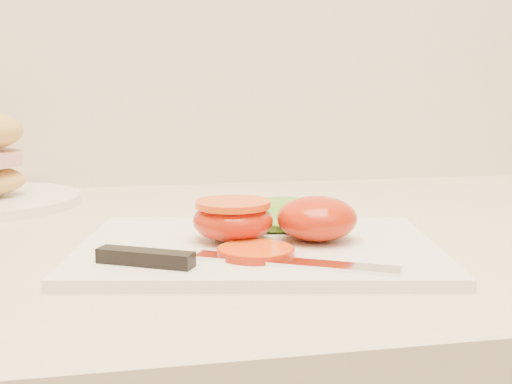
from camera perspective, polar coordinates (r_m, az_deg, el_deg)
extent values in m
cube|color=white|center=(0.58, 0.19, -5.00)|extent=(0.36, 0.29, 0.01)
ellipsoid|color=red|center=(0.59, 5.44, -2.35)|extent=(0.07, 0.07, 0.04)
ellipsoid|color=red|center=(0.59, -2.06, -2.56)|extent=(0.07, 0.07, 0.04)
cylinder|color=red|center=(0.59, -2.07, -1.07)|extent=(0.07, 0.07, 0.01)
cylinder|color=#E55A0D|center=(0.54, -0.02, -5.31)|extent=(0.06, 0.06, 0.01)
ellipsoid|color=#5F9527|center=(0.65, 2.49, -2.01)|extent=(0.13, 0.11, 0.02)
cube|color=silver|center=(0.51, 3.45, -6.30)|extent=(0.16, 0.10, 0.00)
cube|color=black|center=(0.52, -9.81, -5.76)|extent=(0.08, 0.05, 0.01)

